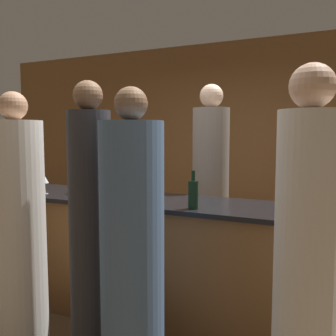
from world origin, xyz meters
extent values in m
plane|color=#4C3823|center=(0.00, 0.00, 0.00)|extent=(14.00, 14.00, 0.00)
cube|color=brown|center=(0.00, 2.50, 1.40)|extent=(8.00, 0.06, 2.80)
cube|color=brown|center=(0.00, 0.00, 0.48)|extent=(2.93, 0.62, 0.96)
cube|color=black|center=(0.00, 0.00, 0.98)|extent=(2.99, 0.68, 0.03)
cylinder|color=gray|center=(0.28, 0.70, 0.89)|extent=(0.35, 0.35, 1.77)
sphere|color=beige|center=(0.28, 0.70, 1.88)|extent=(0.22, 0.22, 0.22)
cylinder|color=silver|center=(1.27, -0.74, 0.82)|extent=(0.32, 0.32, 1.65)
sphere|color=tan|center=(1.27, -0.74, 1.76)|extent=(0.22, 0.22, 0.22)
cylinder|color=silver|center=(-0.60, -0.82, 0.81)|extent=(0.38, 0.38, 1.62)
sphere|color=#A37556|center=(-0.60, -0.82, 1.72)|extent=(0.19, 0.19, 0.19)
cylinder|color=#4C6B93|center=(0.31, -0.81, 0.80)|extent=(0.38, 0.38, 1.61)
sphere|color=brown|center=(0.31, -0.81, 1.70)|extent=(0.19, 0.19, 0.19)
cylinder|color=#2D2D33|center=(-0.10, -0.67, 0.84)|extent=(0.29, 0.29, 1.68)
sphere|color=brown|center=(-0.10, -0.67, 1.78)|extent=(0.19, 0.19, 0.19)
cylinder|color=black|center=(0.46, -0.22, 1.10)|extent=(0.07, 0.07, 0.20)
cylinder|color=black|center=(0.46, -0.22, 1.24)|extent=(0.03, 0.03, 0.07)
cylinder|color=black|center=(-0.75, 0.18, 1.12)|extent=(0.08, 0.08, 0.24)
cylinder|color=black|center=(-0.75, 0.18, 1.27)|extent=(0.03, 0.03, 0.07)
cylinder|color=silver|center=(-0.74, -0.05, 1.00)|extent=(0.05, 0.05, 0.00)
cylinder|color=silver|center=(-0.74, -0.05, 1.05)|extent=(0.01, 0.01, 0.09)
cone|color=silver|center=(-0.74, -0.05, 1.13)|extent=(0.08, 0.08, 0.06)
cylinder|color=silver|center=(-0.47, -0.21, 1.00)|extent=(0.05, 0.05, 0.00)
cylinder|color=silver|center=(-0.47, -0.21, 1.04)|extent=(0.01, 0.01, 0.08)
cone|color=silver|center=(-0.47, -0.21, 1.11)|extent=(0.06, 0.06, 0.06)
cylinder|color=silver|center=(0.09, -0.25, 1.00)|extent=(0.05, 0.05, 0.00)
cylinder|color=silver|center=(0.09, -0.25, 1.06)|extent=(0.01, 0.01, 0.10)
cone|color=silver|center=(0.09, -0.25, 1.14)|extent=(0.08, 0.08, 0.07)
cylinder|color=silver|center=(1.19, -0.16, 1.00)|extent=(0.05, 0.05, 0.00)
cylinder|color=silver|center=(1.19, -0.16, 1.05)|extent=(0.01, 0.01, 0.10)
cone|color=silver|center=(1.19, -0.16, 1.14)|extent=(0.07, 0.07, 0.07)
cylinder|color=silver|center=(-0.96, -0.18, 1.00)|extent=(0.05, 0.05, 0.00)
cylinder|color=silver|center=(-0.96, -0.18, 1.05)|extent=(0.01, 0.01, 0.09)
cone|color=silver|center=(-0.96, -0.18, 1.13)|extent=(0.07, 0.07, 0.06)
camera|label=1|loc=(1.42, -2.67, 1.54)|focal=40.00mm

